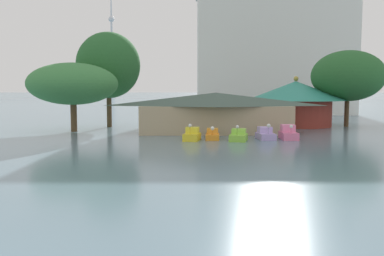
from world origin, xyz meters
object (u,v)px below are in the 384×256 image
object	(u,v)px
pedal_boat_lavender	(267,134)
distant_broadcast_tower	(113,26)
pedal_boat_yellow	(193,135)
background_building_block	(274,52)
shoreline_tree_right	(349,76)
pedal_boat_pink	(290,133)
boathouse	(217,112)
pedal_boat_orange	(214,135)
green_roof_pavilion	(297,100)
shoreline_tree_tall_left	(74,84)
shoreline_tree_mid	(110,65)
pedal_boat_lime	(240,136)

from	to	relation	value
pedal_boat_lavender	distant_broadcast_tower	bearing A→B (deg)	-172.34
pedal_boat_yellow	background_building_block	bearing A→B (deg)	171.82
shoreline_tree_right	pedal_boat_pink	bearing A→B (deg)	-127.95
pedal_boat_pink	boathouse	world-z (taller)	boathouse
pedal_boat_orange	green_roof_pavilion	xyz separation A→B (m)	(12.59, 16.14, 3.25)
boathouse	shoreline_tree_tall_left	distance (m)	17.75
pedal_boat_yellow	pedal_boat_lavender	xyz separation A→B (m)	(7.62, 1.20, -0.03)
pedal_boat_orange	boathouse	distance (m)	6.39
distant_broadcast_tower	boathouse	bearing A→B (deg)	-77.18
pedal_boat_orange	shoreline_tree_right	bearing A→B (deg)	130.88
pedal_boat_pink	shoreline_tree_tall_left	bearing A→B (deg)	-106.94
green_roof_pavilion	pedal_boat_orange	bearing A→B (deg)	-127.94
shoreline_tree_mid	shoreline_tree_tall_left	bearing A→B (deg)	-116.31
pedal_boat_lavender	distant_broadcast_tower	world-z (taller)	distant_broadcast_tower
shoreline_tree_tall_left	distant_broadcast_tower	world-z (taller)	distant_broadcast_tower
shoreline_tree_right	shoreline_tree_mid	bearing A→B (deg)	-178.99
pedal_boat_orange	pedal_boat_lavender	size ratio (longest dim) A/B	0.99
boathouse	distant_broadcast_tower	distance (m)	361.76
pedal_boat_yellow	pedal_boat_pink	bearing A→B (deg)	108.68
pedal_boat_lime	green_roof_pavilion	world-z (taller)	green_roof_pavilion
pedal_boat_lime	background_building_block	bearing A→B (deg)	178.42
green_roof_pavilion	background_building_block	distance (m)	32.80
pedal_boat_lime	shoreline_tree_right	distance (m)	24.36
shoreline_tree_mid	background_building_block	xyz separation A→B (m)	(28.87, 33.02, 4.79)
distant_broadcast_tower	shoreline_tree_tall_left	bearing A→B (deg)	-79.86
pedal_boat_pink	background_building_block	world-z (taller)	background_building_block
shoreline_tree_right	pedal_boat_lime	bearing A→B (deg)	-136.09
pedal_boat_orange	shoreline_tree_right	size ratio (longest dim) A/B	0.26
pedal_boat_pink	distant_broadcast_tower	size ratio (longest dim) A/B	0.02
green_roof_pavilion	background_building_block	xyz separation A→B (m)	(2.72, 31.27, 9.54)
pedal_boat_pink	boathouse	size ratio (longest dim) A/B	0.16
boathouse	shoreline_tree_tall_left	world-z (taller)	shoreline_tree_tall_left
pedal_boat_lime	green_roof_pavilion	bearing A→B (deg)	163.19
pedal_boat_pink	shoreline_tree_tall_left	xyz separation A→B (m)	(-24.55, 7.98, 5.24)
pedal_boat_orange	shoreline_tree_right	distance (m)	25.42
shoreline_tree_tall_left	background_building_block	distance (m)	51.20
shoreline_tree_right	boathouse	bearing A→B (deg)	-154.54
pedal_boat_lime	pedal_boat_pink	bearing A→B (deg)	118.12
boathouse	green_roof_pavilion	size ratio (longest dim) A/B	1.35
pedal_boat_lime	distant_broadcast_tower	xyz separation A→B (m)	(-80.94, 354.66, 65.10)
pedal_boat_lime	boathouse	bearing A→B (deg)	-152.31
green_roof_pavilion	background_building_block	bearing A→B (deg)	85.02
pedal_boat_yellow	pedal_boat_orange	world-z (taller)	pedal_boat_yellow
green_roof_pavilion	shoreline_tree_tall_left	xyz separation A→B (m)	(-29.25, -8.03, 2.12)
pedal_boat_lime	shoreline_tree_mid	distance (m)	23.86
pedal_boat_lime	distant_broadcast_tower	size ratio (longest dim) A/B	0.02
pedal_boat_pink	distant_broadcast_tower	bearing A→B (deg)	-165.21
shoreline_tree_tall_left	pedal_boat_yellow	bearing A→B (deg)	-32.39
pedal_boat_lavender	green_roof_pavilion	distance (m)	17.84
distant_broadcast_tower	pedal_boat_orange	bearing A→B (deg)	-77.49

